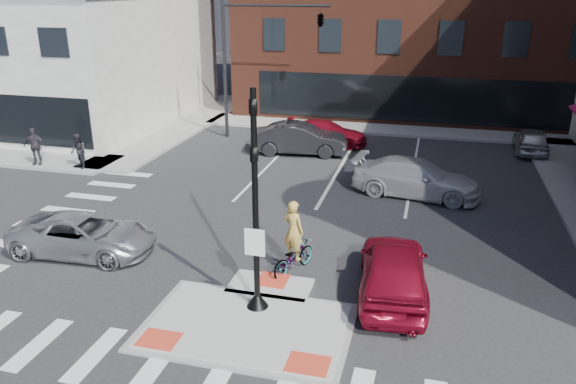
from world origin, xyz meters
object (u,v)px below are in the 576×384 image
(bg_car_dark, at_px, (300,139))
(pedestrian_b, at_px, (35,146))
(white_pickup, at_px, (416,178))
(cyclist, at_px, (293,248))
(silver_suv, at_px, (84,235))
(bg_car_silver, at_px, (531,140))
(red_sedan, at_px, (393,270))
(pedestrian_a, at_px, (78,151))
(bg_car_red, at_px, (326,133))

(bg_car_dark, relative_size, pedestrian_b, 2.72)
(white_pickup, height_order, cyclist, cyclist)
(silver_suv, relative_size, bg_car_silver, 1.21)
(silver_suv, distance_m, pedestrian_b, 10.98)
(red_sedan, xyz_separation_m, bg_car_silver, (5.85, 16.80, -0.13))
(bg_car_silver, xyz_separation_m, pedestrian_b, (-23.75, -8.95, 0.39))
(silver_suv, distance_m, white_pickup, 13.34)
(cyclist, distance_m, pedestrian_a, 14.34)
(pedestrian_b, bearing_deg, white_pickup, -13.77)
(bg_car_silver, bearing_deg, pedestrian_a, 24.58)
(silver_suv, xyz_separation_m, pedestrian_a, (-5.40, 7.72, 0.33))
(pedestrian_a, height_order, pedestrian_b, pedestrian_b)
(silver_suv, xyz_separation_m, bg_car_silver, (15.95, 16.68, 0.01))
(cyclist, xyz_separation_m, pedestrian_a, (-12.41, 7.20, 0.20))
(white_pickup, distance_m, pedestrian_a, 15.75)
(white_pickup, bearing_deg, red_sedan, -173.56)
(bg_car_red, xyz_separation_m, cyclist, (1.94, -14.94, 0.12))
(pedestrian_a, xyz_separation_m, pedestrian_b, (-2.40, 0.00, 0.07))
(silver_suv, relative_size, red_sedan, 1.01)
(white_pickup, height_order, bg_car_red, white_pickup)
(bg_car_silver, distance_m, pedestrian_a, 23.15)
(bg_car_dark, distance_m, pedestrian_b, 13.14)
(white_pickup, bearing_deg, bg_car_dark, 60.10)
(bg_car_silver, xyz_separation_m, cyclist, (-8.94, -16.15, 0.12))
(red_sedan, height_order, bg_car_red, red_sedan)
(bg_car_dark, xyz_separation_m, pedestrian_b, (-11.90, -5.57, 0.24))
(silver_suv, bearing_deg, pedestrian_b, 41.84)
(silver_suv, xyz_separation_m, cyclist, (7.01, 0.52, 0.13))
(white_pickup, relative_size, pedestrian_a, 3.16)
(white_pickup, xyz_separation_m, cyclist, (-3.33, -7.91, 0.02))
(red_sedan, bearing_deg, pedestrian_b, -29.02)
(white_pickup, bearing_deg, silver_suv, 137.22)
(white_pickup, relative_size, cyclist, 2.26)
(bg_car_dark, height_order, pedestrian_b, pedestrian_b)
(pedestrian_b, bearing_deg, pedestrian_a, -16.02)
(bg_car_silver, bearing_deg, cyclist, 62.86)
(pedestrian_a, bearing_deg, silver_suv, -20.98)
(bg_car_red, bearing_deg, red_sedan, -160.60)
(bg_car_red, relative_size, pedestrian_b, 2.53)
(bg_car_dark, relative_size, pedestrian_a, 2.94)
(bg_car_dark, relative_size, cyclist, 2.11)
(white_pickup, distance_m, bg_car_red, 8.79)
(bg_car_red, relative_size, cyclist, 1.96)
(bg_car_red, bearing_deg, pedestrian_b, 122.52)
(silver_suv, height_order, red_sedan, red_sedan)
(silver_suv, height_order, cyclist, cyclist)
(bg_car_dark, bearing_deg, bg_car_silver, -80.56)
(silver_suv, bearing_deg, bg_car_silver, -47.17)
(bg_car_dark, bearing_deg, bg_car_red, -30.42)
(bg_car_silver, height_order, bg_car_red, bg_car_silver)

